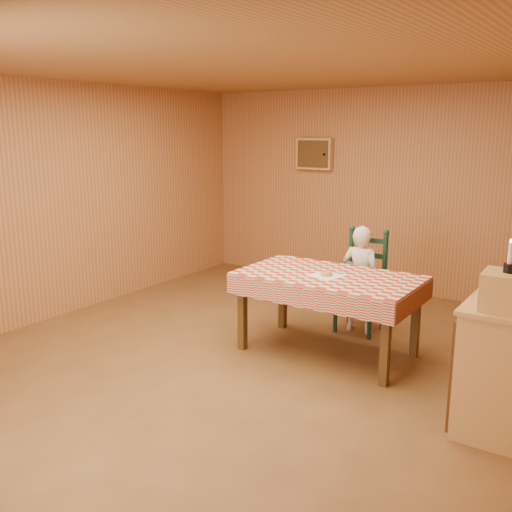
% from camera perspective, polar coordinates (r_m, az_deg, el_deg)
% --- Properties ---
extents(ground, '(6.00, 6.00, 0.00)m').
position_cam_1_polar(ground, '(5.35, -1.22, -10.38)').
color(ground, brown).
rests_on(ground, ground).
extents(cabin_walls, '(5.10, 6.05, 2.65)m').
position_cam_1_polar(cabin_walls, '(5.37, 2.00, 9.81)').
color(cabin_walls, '#B27240').
rests_on(cabin_walls, ground).
extents(dining_table, '(1.66, 0.96, 0.77)m').
position_cam_1_polar(dining_table, '(5.34, 7.26, -2.70)').
color(dining_table, '#543616').
rests_on(dining_table, ground).
extents(ladder_chair, '(0.44, 0.40, 1.08)m').
position_cam_1_polar(ladder_chair, '(6.07, 10.60, -2.72)').
color(ladder_chair, black).
rests_on(ladder_chair, ground).
extents(seated_child, '(0.41, 0.27, 1.12)m').
position_cam_1_polar(seated_child, '(6.01, 10.40, -2.30)').
color(seated_child, silver).
rests_on(seated_child, ground).
extents(napkin, '(0.31, 0.31, 0.00)m').
position_cam_1_polar(napkin, '(5.27, 7.04, -1.95)').
color(napkin, white).
rests_on(napkin, dining_table).
extents(donut, '(0.15, 0.15, 0.04)m').
position_cam_1_polar(donut, '(5.27, 7.05, -1.73)').
color(donut, '#CA9548').
rests_on(donut, napkin).
extents(shelf_unit, '(0.54, 1.24, 0.93)m').
position_cam_1_polar(shelf_unit, '(4.62, 23.96, -9.10)').
color(shelf_unit, tan).
rests_on(shelf_unit, ground).
extents(crate, '(0.31, 0.31, 0.25)m').
position_cam_1_polar(crate, '(4.06, 23.78, -3.24)').
color(crate, tan).
rests_on(crate, shelf_unit).
extents(candle_set, '(0.07, 0.07, 0.22)m').
position_cam_1_polar(candle_set, '(4.02, 24.02, -0.63)').
color(candle_set, black).
rests_on(candle_set, crate).
extents(storage_bin, '(0.43, 0.43, 0.37)m').
position_cam_1_polar(storage_bin, '(4.98, 23.58, -10.94)').
color(storage_bin, black).
rests_on(storage_bin, ground).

